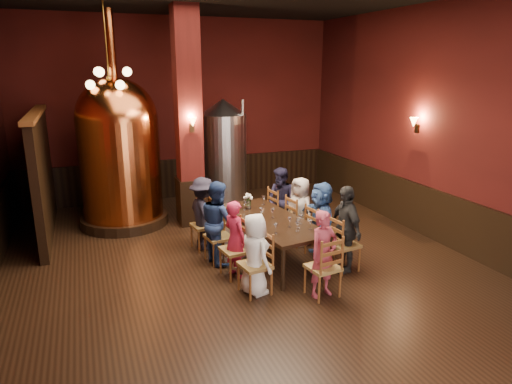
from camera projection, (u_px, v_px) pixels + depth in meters
name	position (u px, v px, depth m)	size (l,w,h in m)	color
room	(248.00, 139.00, 7.03)	(10.00, 10.02, 4.50)	black
wainscot_right	(440.00, 217.00, 8.86)	(0.08, 9.90, 1.00)	black
wainscot_back	(184.00, 177.00, 11.96)	(7.90, 0.08, 1.00)	black
column	(188.00, 120.00, 9.45)	(0.58, 0.58, 4.50)	#4B1210
partition	(43.00, 176.00, 9.09)	(0.22, 3.50, 2.40)	black
pendant_cluster	(109.00, 78.00, 8.79)	(0.90, 0.90, 1.70)	#A57226
sconce_wall	(418.00, 124.00, 9.11)	(0.20, 0.20, 0.36)	black
sconce_column	(192.00, 124.00, 9.19)	(0.20, 0.20, 0.36)	black
dining_table	(270.00, 222.00, 8.00)	(1.31, 2.51, 0.75)	black
chair_0	(255.00, 265.00, 6.82)	(0.46, 0.46, 0.92)	brown
person_0	(255.00, 254.00, 6.78)	(0.62, 0.40, 1.26)	white
chair_1	(235.00, 249.00, 7.39)	(0.46, 0.46, 0.92)	brown
person_1	(235.00, 239.00, 7.34)	(0.47, 0.31, 1.28)	#CA224B
chair_2	(219.00, 236.00, 7.95)	(0.46, 0.46, 0.92)	brown
person_2	(218.00, 222.00, 7.88)	(0.71, 0.35, 1.45)	navy
chair_3	(204.00, 225.00, 8.51)	(0.46, 0.46, 0.92)	brown
person_3	(203.00, 214.00, 8.45)	(0.89, 0.51, 1.37)	black
chair_4	(344.00, 244.00, 7.61)	(0.46, 0.46, 0.92)	brown
person_4	(345.00, 229.00, 7.54)	(0.86, 0.36, 1.47)	black
chair_5	(320.00, 232.00, 8.18)	(0.46, 0.46, 0.92)	brown
person_5	(321.00, 220.00, 8.11)	(1.28, 0.41, 1.38)	#305291
chair_6	(300.00, 221.00, 8.73)	(0.46, 0.46, 0.92)	brown
person_6	(300.00, 211.00, 8.68)	(0.64, 0.42, 1.32)	#B6A8A1
chair_7	(281.00, 212.00, 9.30)	(0.46, 0.46, 0.92)	brown
person_7	(281.00, 201.00, 9.24)	(0.66, 0.33, 1.37)	#1B1932
chair_8	(323.00, 267.00, 6.75)	(0.46, 0.46, 0.92)	brown
person_8	(323.00, 254.00, 6.70)	(0.48, 0.32, 1.33)	#A43649
copper_kettle	(120.00, 151.00, 9.56)	(2.17, 2.17, 4.41)	black
steel_vessel	(224.00, 154.00, 10.87)	(1.34, 1.34, 2.59)	#B2B2B7
rose_vase	(249.00, 199.00, 8.47)	(0.18, 0.18, 0.30)	white
wine_glass_0	(301.00, 220.00, 7.68)	(0.07, 0.07, 0.17)	white
wine_glass_1	(273.00, 213.00, 7.99)	(0.07, 0.07, 0.17)	white
wine_glass_2	(245.00, 206.00, 8.43)	(0.07, 0.07, 0.17)	white
wine_glass_3	(264.00, 200.00, 8.76)	(0.07, 0.07, 0.17)	white
wine_glass_4	(310.00, 225.00, 7.43)	(0.07, 0.07, 0.17)	white
wine_glass_5	(261.00, 212.00, 8.04)	(0.07, 0.07, 0.17)	white
wine_glass_6	(297.00, 226.00, 7.36)	(0.07, 0.07, 0.17)	white
wine_glass_7	(298.00, 223.00, 7.48)	(0.07, 0.07, 0.17)	white
wine_glass_8	(276.00, 229.00, 7.25)	(0.07, 0.07, 0.17)	white
wine_glass_9	(290.00, 222.00, 7.54)	(0.07, 0.07, 0.17)	white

